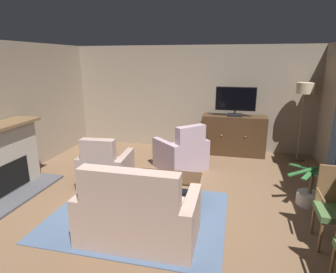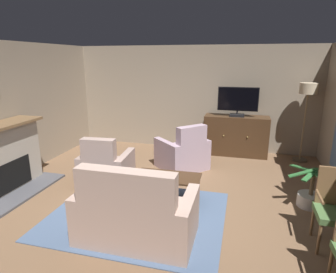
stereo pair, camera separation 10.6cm
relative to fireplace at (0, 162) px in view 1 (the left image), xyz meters
The scene contains 14 objects.
ground_plane 2.86m from the fireplace, ahead, with size 6.72×6.92×0.04m, color brown.
wall_back 4.51m from the fireplace, 51.33° to the left, with size 6.72×0.10×2.63m, color gray.
rug_central 2.65m from the fireplace, ahead, with size 2.60×2.09×0.01m, color slate.
fireplace is the anchor object (origin of this frame).
tv_cabinet 5.01m from the fireplace, 38.59° to the left, with size 1.53×0.55×0.97m.
television 5.04m from the fireplace, 38.12° to the left, with size 0.94×0.20×0.70m.
coffee_table 2.94m from the fireplace, ahead, with size 1.09×0.55×0.43m.
tv_remote 2.76m from the fireplace, ahead, with size 0.17×0.05×0.02m, color black.
sofa_floral 2.89m from the fireplace, 15.51° to the right, with size 1.51×0.87×1.09m.
armchair_angled_to_table 1.80m from the fireplace, 23.73° to the left, with size 0.92×0.91×0.97m.
armchair_facing_sofa 3.43m from the fireplace, 33.26° to the left, with size 1.25×1.25×1.00m.
side_chair_tucked_against_wall 5.23m from the fireplace, ahead, with size 0.46×0.47×0.99m.
potted_plant_on_hearth_side 5.25m from the fireplace, ahead, with size 0.73×0.85×0.64m.
floor_lamp 6.26m from the fireplace, 29.29° to the left, with size 0.38×0.38×1.80m.
Camera 1 is at (1.13, -4.11, 2.31)m, focal length 30.45 mm.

